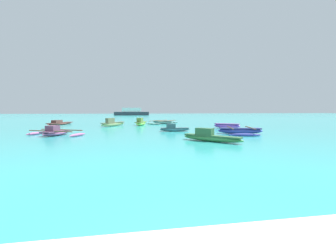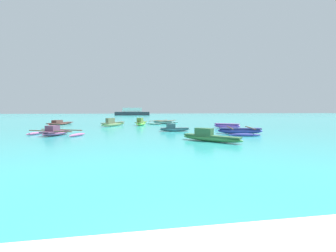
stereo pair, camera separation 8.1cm
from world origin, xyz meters
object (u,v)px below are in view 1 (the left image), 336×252
moored_boat_5 (210,137)px  distant_ferry (132,112)px  moored_boat_3 (163,122)px  moored_boat_7 (141,123)px  moored_boat_0 (113,123)px  moored_boat_6 (60,123)px  moored_boat_1 (227,126)px  moored_boat_2 (55,132)px  moored_boat_8 (240,131)px  moored_boat_4 (174,129)px

moored_boat_5 → distant_ferry: size_ratio=0.25×
moored_boat_3 → moored_boat_7: moored_boat_7 is taller
moored_boat_0 → moored_boat_3: size_ratio=0.70×
moored_boat_0 → moored_boat_6: size_ratio=0.82×
moored_boat_1 → moored_boat_2: bearing=-128.6°
moored_boat_6 → moored_boat_5: bearing=-120.1°
moored_boat_7 → moored_boat_2: bearing=168.1°
moored_boat_2 → moored_boat_3: size_ratio=0.85×
moored_boat_6 → distant_ferry: distant_ferry is taller
moored_boat_2 → moored_boat_8: moored_boat_2 is taller
moored_boat_6 → moored_boat_7: size_ratio=1.36×
moored_boat_0 → moored_boat_5: 14.89m
moored_boat_3 → moored_boat_1: bearing=-17.2°
moored_boat_3 → moored_boat_6: bearing=-138.2°
moored_boat_8 → moored_boat_0: bearing=151.9°
moored_boat_6 → moored_boat_7: moored_boat_7 is taller
moored_boat_1 → moored_boat_5: bearing=-83.5°
moored_boat_2 → moored_boat_5: (9.64, -4.60, 0.02)m
moored_boat_1 → moored_boat_4: moored_boat_4 is taller
moored_boat_7 → moored_boat_0: bearing=126.7°
moored_boat_7 → distant_ferry: distant_ferry is taller
moored_boat_0 → moored_boat_6: 7.39m
moored_boat_0 → moored_boat_1: 12.28m
moored_boat_7 → moored_boat_8: 12.77m
moored_boat_8 → distant_ferry: 65.20m
moored_boat_8 → distant_ferry: size_ratio=0.32×
moored_boat_1 → moored_boat_8: 5.22m
moored_boat_0 → moored_boat_8: size_ratio=0.88×
moored_boat_3 → moored_boat_7: 4.04m
moored_boat_2 → moored_boat_4: size_ratio=1.58×
moored_boat_0 → moored_boat_5: (6.43, -13.43, -0.06)m
moored_boat_7 → distant_ferry: 54.00m
moored_boat_4 → moored_boat_7: size_ratio=0.84×
moored_boat_3 → moored_boat_5: (0.29, -17.01, 0.06)m
moored_boat_3 → moored_boat_4: moored_boat_4 is taller
moored_boat_7 → moored_boat_4: bearing=-141.6°
moored_boat_7 → moored_boat_5: bearing=-145.7°
moored_boat_1 → moored_boat_3: bearing=157.5°
moored_boat_0 → moored_boat_3: 7.12m
moored_boat_7 → moored_boat_8: bearing=-125.9°
moored_boat_1 → moored_boat_5: size_ratio=0.83×
moored_boat_2 → moored_boat_4: 8.97m
moored_boat_4 → moored_boat_6: 16.02m
moored_boat_4 → distant_ferry: bearing=95.8°
moored_boat_0 → distant_ferry: size_ratio=0.28×
moored_boat_1 → moored_boat_6: 19.66m
moored_boat_6 → moored_boat_7: bearing=-82.5°
moored_boat_4 → moored_boat_8: 5.31m
moored_boat_1 → distant_ferry: distant_ferry is taller
moored_boat_5 → moored_boat_6: size_ratio=0.73×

